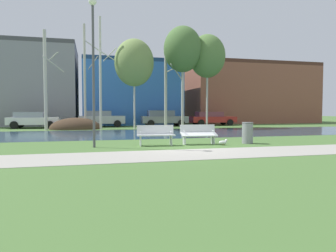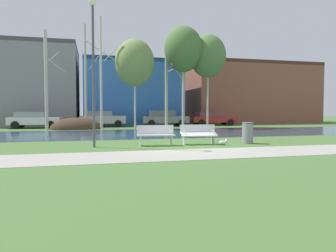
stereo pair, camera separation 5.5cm
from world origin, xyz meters
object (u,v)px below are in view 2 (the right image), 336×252
(streetlamp, at_px, (93,50))
(parked_van_nearest_white, at_px, (34,119))
(trash_bin, at_px, (248,132))
(parked_sedan_second_silver, at_px, (102,118))
(seagull, at_px, (223,142))
(parked_hatch_third_grey, at_px, (164,118))
(parked_wagon_fourth_red, at_px, (212,118))
(bench_left, at_px, (156,135))
(bench_right, at_px, (198,134))

(streetlamp, xyz_separation_m, parked_van_nearest_white, (-4.82, 15.29, -3.19))
(trash_bin, relative_size, parked_sedan_second_silver, 0.23)
(seagull, height_order, streetlamp, streetlamp)
(parked_van_nearest_white, bearing_deg, parked_hatch_third_grey, 3.38)
(parked_hatch_third_grey, xyz_separation_m, parked_wagon_fourth_red, (5.11, 0.31, -0.06))
(streetlamp, height_order, parked_hatch_third_grey, streetlamp)
(bench_left, distance_m, parked_hatch_third_grey, 16.45)
(bench_right, bearing_deg, trash_bin, -5.39)
(streetlamp, bearing_deg, parked_sedan_second_silver, 87.01)
(seagull, height_order, parked_sedan_second_silver, parked_sedan_second_silver)
(trash_bin, relative_size, seagull, 2.25)
(seagull, height_order, parked_wagon_fourth_red, parked_wagon_fourth_red)
(parked_van_nearest_white, height_order, parked_hatch_third_grey, parked_hatch_third_grey)
(parked_van_nearest_white, xyz_separation_m, parked_wagon_fourth_red, (16.61, 0.99, -0.00))
(bench_right, height_order, streetlamp, streetlamp)
(bench_right, height_order, parked_van_nearest_white, parked_van_nearest_white)
(bench_left, relative_size, parked_hatch_third_grey, 0.37)
(parked_hatch_third_grey, relative_size, parked_wagon_fourth_red, 0.96)
(trash_bin, relative_size, parked_wagon_fourth_red, 0.21)
(bench_left, distance_m, parked_wagon_fourth_red, 18.67)
(trash_bin, bearing_deg, parked_sedan_second_silver, 110.10)
(bench_left, relative_size, parked_wagon_fourth_red, 0.35)
(bench_left, distance_m, streetlamp, 4.31)
(parked_hatch_third_grey, bearing_deg, parked_wagon_fourth_red, 3.47)
(bench_left, xyz_separation_m, parked_van_nearest_white, (-7.39, 15.24, 0.27))
(bench_left, xyz_separation_m, parked_wagon_fourth_red, (9.22, 16.23, 0.27))
(parked_van_nearest_white, bearing_deg, bench_left, -64.14)
(bench_left, height_order, parked_wagon_fourth_red, parked_wagon_fourth_red)
(parked_sedan_second_silver, bearing_deg, trash_bin, -69.90)
(streetlamp, bearing_deg, parked_hatch_third_grey, 67.33)
(bench_right, relative_size, streetlamp, 0.27)
(streetlamp, bearing_deg, parked_van_nearest_white, 107.50)
(streetlamp, height_order, parked_wagon_fourth_red, streetlamp)
(trash_bin, xyz_separation_m, seagull, (-1.36, -0.37, -0.37))
(streetlamp, bearing_deg, bench_left, 1.14)
(parked_van_nearest_white, relative_size, parked_wagon_fourth_red, 0.91)
(trash_bin, distance_m, parked_hatch_third_grey, 16.14)
(trash_bin, bearing_deg, parked_wagon_fourth_red, 73.08)
(parked_hatch_third_grey, bearing_deg, parked_van_nearest_white, -176.62)
(bench_left, height_order, parked_van_nearest_white, parked_van_nearest_white)
(parked_wagon_fourth_red, bearing_deg, bench_left, -119.60)
(streetlamp, height_order, parked_sedan_second_silver, streetlamp)
(seagull, bearing_deg, parked_van_nearest_white, 122.92)
(trash_bin, distance_m, parked_wagon_fourth_red, 17.19)
(bench_right, distance_m, seagull, 1.15)
(parked_van_nearest_white, relative_size, parked_sedan_second_silver, 1.02)
(streetlamp, bearing_deg, parked_wagon_fourth_red, 54.10)
(seagull, height_order, parked_hatch_third_grey, parked_hatch_third_grey)
(streetlamp, relative_size, parked_sedan_second_silver, 1.44)
(bench_left, xyz_separation_m, trash_bin, (4.22, -0.22, 0.03))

